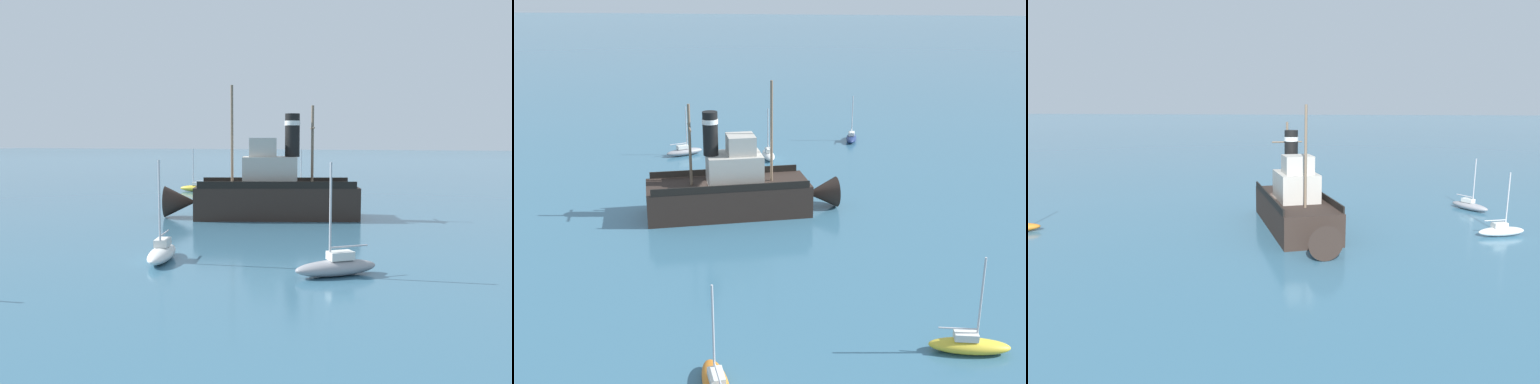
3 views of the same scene
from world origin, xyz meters
The scene contains 6 objects.
ground_plane centered at (0.00, 0.00, 0.00)m, with size 600.00×600.00×0.00m, color #38667F.
old_tugboat centered at (-1.14, 1.27, 1.83)m, with size 7.97×14.73×9.90m.
sailboat_yellow centered at (16.28, 15.61, 0.43)m, with size 1.25×3.84×4.90m.
sailboat_grey centered at (-16.97, -6.98, 0.43)m, with size 3.21×3.67×4.90m.
sailboat_white centered at (-16.88, 1.54, 0.43)m, with size 3.96×2.10×4.90m.
sailboat_orange centered at (20.86, 4.45, 0.43)m, with size 3.94×2.43×4.90m.
Camera 1 is at (-39.70, -11.27, 5.81)m, focal length 38.00 mm.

